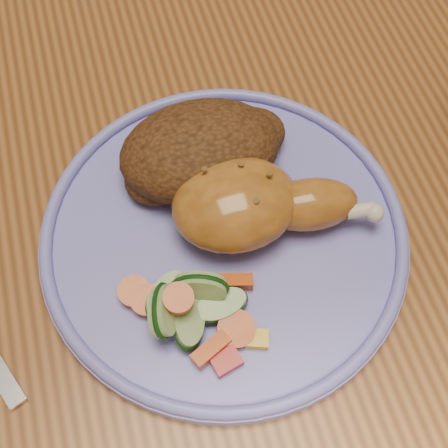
% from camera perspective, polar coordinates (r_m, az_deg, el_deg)
% --- Properties ---
extents(ground, '(4.00, 4.00, 0.00)m').
position_cam_1_polar(ground, '(1.23, 0.35, -14.62)').
color(ground, brown).
rests_on(ground, ground).
extents(dining_table, '(0.90, 1.40, 0.75)m').
position_cam_1_polar(dining_table, '(0.60, 0.69, 0.95)').
color(dining_table, brown).
rests_on(dining_table, ground).
extents(plate, '(0.29, 0.29, 0.01)m').
position_cam_1_polar(plate, '(0.49, -0.00, -1.18)').
color(plate, '#7474D4').
rests_on(plate, dining_table).
extents(plate_rim, '(0.28, 0.28, 0.01)m').
position_cam_1_polar(plate_rim, '(0.48, -0.00, -0.57)').
color(plate_rim, '#7474D4').
rests_on(plate_rim, plate).
extents(chicken_leg, '(0.16, 0.08, 0.05)m').
position_cam_1_polar(chicken_leg, '(0.47, 2.72, 1.81)').
color(chicken_leg, '#AC6B24').
rests_on(chicken_leg, plate).
extents(rice_pilaf, '(0.14, 0.09, 0.06)m').
position_cam_1_polar(rice_pilaf, '(0.50, -1.94, 6.71)').
color(rice_pilaf, '#4F2E13').
rests_on(rice_pilaf, plate).
extents(vegetable_pile, '(0.10, 0.10, 0.04)m').
position_cam_1_polar(vegetable_pile, '(0.45, -3.22, -7.57)').
color(vegetable_pile, '#A50A05').
rests_on(vegetable_pile, plate).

